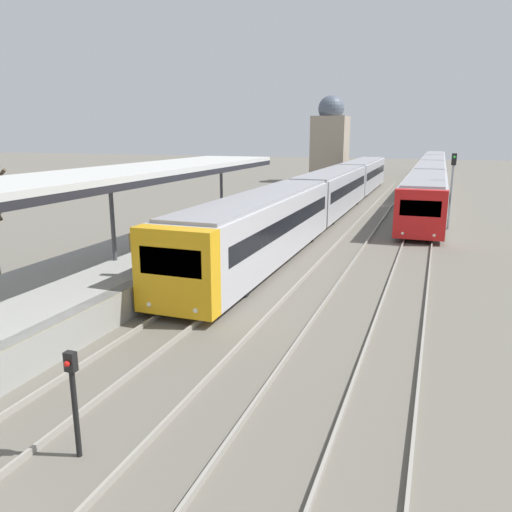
{
  "coord_description": "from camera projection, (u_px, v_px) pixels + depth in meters",
  "views": [
    {
      "loc": [
        7.32,
        -1.53,
        5.72
      ],
      "look_at": [
        1.64,
        14.08,
        1.63
      ],
      "focal_mm": 35.0,
      "sensor_mm": 36.0,
      "label": 1
    }
  ],
  "objects": [
    {
      "name": "signal_mast_far",
      "position": [
        452.0,
        182.0,
        29.9
      ],
      "size": [
        0.28,
        0.29,
        4.58
      ],
      "color": "gray",
      "rests_on": "ground_plane"
    },
    {
      "name": "person_on_platform",
      "position": [
        136.0,
        248.0,
        16.69
      ],
      "size": [
        0.4,
        0.22,
        1.66
      ],
      "color": "#2D2D33",
      "rests_on": "station_platform"
    },
    {
      "name": "signal_post_near",
      "position": [
        74.0,
        394.0,
        8.8
      ],
      "size": [
        0.2,
        0.21,
        2.05
      ],
      "color": "black",
      "rests_on": "ground_plane"
    },
    {
      "name": "platform_canopy",
      "position": [
        110.0,
        174.0,
        18.18
      ],
      "size": [
        4.0,
        25.11,
        3.37
      ],
      "color": "beige",
      "rests_on": "station_platform"
    },
    {
      "name": "train_near",
      "position": [
        331.0,
        190.0,
        36.45
      ],
      "size": [
        2.69,
        47.18,
        3.08
      ],
      "color": "gold",
      "rests_on": "ground_plane"
    },
    {
      "name": "distant_domed_building",
      "position": [
        330.0,
        142.0,
        59.51
      ],
      "size": [
        4.0,
        4.0,
        10.06
      ],
      "color": "gray",
      "rests_on": "ground_plane"
    },
    {
      "name": "train_far",
      "position": [
        431.0,
        173.0,
        52.57
      ],
      "size": [
        2.67,
        58.38,
        3.0
      ],
      "color": "red",
      "rests_on": "ground_plane"
    }
  ]
}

